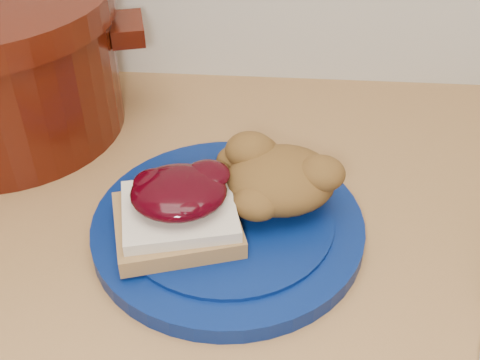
{
  "coord_description": "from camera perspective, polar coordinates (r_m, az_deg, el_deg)",
  "views": [
    {
      "loc": [
        -0.01,
        1.07,
        1.3
      ],
      "look_at": [
        -0.04,
        1.51,
        0.95
      ],
      "focal_mm": 45.0,
      "sensor_mm": 36.0,
      "label": 1
    }
  ],
  "objects": [
    {
      "name": "plate",
      "position": [
        0.58,
        -1.15,
        -4.41
      ],
      "size": [
        0.3,
        0.3,
        0.02
      ],
      "primitive_type": "cylinder",
      "rotation": [
        0.0,
        0.0,
        0.19
      ],
      "color": "#051751",
      "rests_on": "wood_countertop"
    },
    {
      "name": "sandwich",
      "position": [
        0.54,
        -5.89,
        -2.77
      ],
      "size": [
        0.13,
        0.12,
        0.05
      ],
      "rotation": [
        0.0,
        0.0,
        0.19
      ],
      "color": "olive",
      "rests_on": "plate"
    },
    {
      "name": "stuffing_mound",
      "position": [
        0.57,
        3.91,
        0.04
      ],
      "size": [
        0.12,
        0.11,
        0.05
      ],
      "primitive_type": "ellipsoid",
      "rotation": [
        0.0,
        0.0,
        0.19
      ],
      "color": "brown",
      "rests_on": "plate"
    },
    {
      "name": "pepper_grinder",
      "position": [
        0.78,
        -18.83,
        11.19
      ],
      "size": [
        0.07,
        0.07,
        0.14
      ],
      "rotation": [
        0.0,
        0.0,
        -0.22
      ],
      "color": "black",
      "rests_on": "wood_countertop"
    }
  ]
}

